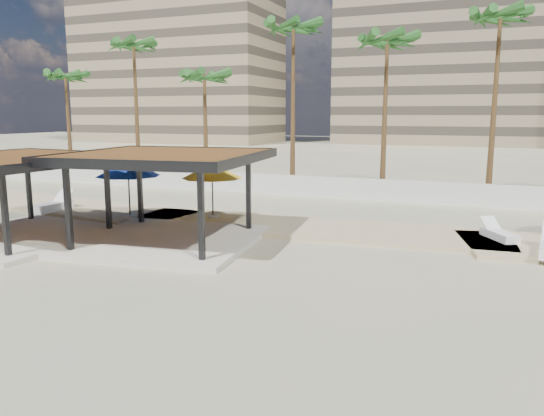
# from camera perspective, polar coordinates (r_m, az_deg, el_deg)

# --- Properties ---
(ground) EXTENTS (200.00, 200.00, 0.00)m
(ground) POSITION_cam_1_polar(r_m,az_deg,el_deg) (17.06, -10.11, -6.53)
(ground) COLOR #CAB585
(ground) RESTS_ON ground
(promenade) EXTENTS (44.45, 7.97, 0.24)m
(promenade) POSITION_cam_1_polar(r_m,az_deg,el_deg) (23.01, 4.39, -1.91)
(promenade) COLOR #C6B284
(promenade) RESTS_ON ground
(boundary_wall) EXTENTS (56.00, 0.30, 1.20)m
(boundary_wall) POSITION_cam_1_polar(r_m,az_deg,el_deg) (31.35, 5.57, 2.28)
(boundary_wall) COLOR silver
(boundary_wall) RESTS_ON ground
(building_west) EXTENTS (34.00, 16.00, 32.40)m
(building_west) POSITION_cam_1_polar(r_m,az_deg,el_deg) (96.85, -10.11, 16.12)
(building_west) COLOR #937F60
(building_west) RESTS_ON ground
(building_mid) EXTENTS (38.00, 16.00, 30.40)m
(building_mid) POSITION_cam_1_polar(r_m,az_deg,el_deg) (92.40, 19.71, 15.38)
(building_mid) COLOR #847259
(building_mid) RESTS_ON ground
(pavilion_central) EXTENTS (7.54, 7.54, 3.45)m
(pavilion_central) POSITION_cam_1_polar(r_m,az_deg,el_deg) (20.16, -11.37, 1.97)
(pavilion_central) COLOR beige
(pavilion_central) RESTS_ON ground
(pavilion_west) EXTENTS (6.97, 6.97, 3.28)m
(pavilion_west) POSITION_cam_1_polar(r_m,az_deg,el_deg) (22.71, -25.66, 1.81)
(pavilion_west) COLOR beige
(pavilion_west) RESTS_ON ground
(umbrella_b) EXTENTS (3.48, 3.48, 2.47)m
(umbrella_b) POSITION_cam_1_polar(r_m,az_deg,el_deg) (23.99, -6.46, 3.96)
(umbrella_b) COLOR beige
(umbrella_b) RESTS_ON promenade
(umbrella_f) EXTENTS (2.92, 2.92, 2.59)m
(umbrella_f) POSITION_cam_1_polar(r_m,az_deg,el_deg) (24.76, -15.23, 4.11)
(umbrella_f) COLOR beige
(umbrella_f) RESTS_ON promenade
(lounger_a) EXTENTS (0.97, 2.41, 0.89)m
(lounger_a) POSITION_cam_1_polar(r_m,az_deg,el_deg) (28.06, -22.47, 0.22)
(lounger_a) COLOR white
(lounger_a) RESTS_ON promenade
(lounger_c) EXTENTS (1.48, 1.92, 0.71)m
(lounger_c) POSITION_cam_1_polar(r_m,az_deg,el_deg) (21.78, 23.23, -2.62)
(lounger_c) COLOR white
(lounger_c) RESTS_ON promenade
(palm_a) EXTENTS (3.00, 3.00, 8.47)m
(palm_a) POSITION_cam_1_polar(r_m,az_deg,el_deg) (43.87, -21.32, 12.71)
(palm_a) COLOR brown
(palm_a) RESTS_ON ground
(palm_b) EXTENTS (3.00, 3.00, 10.48)m
(palm_b) POSITION_cam_1_polar(r_m,az_deg,el_deg) (40.52, -14.65, 16.02)
(palm_b) COLOR brown
(palm_b) RESTS_ON ground
(palm_c) EXTENTS (3.00, 3.00, 8.11)m
(palm_c) POSITION_cam_1_polar(r_m,az_deg,el_deg) (36.59, -7.28, 13.42)
(palm_c) COLOR brown
(palm_c) RESTS_ON ground
(palm_d) EXTENTS (3.00, 3.00, 11.03)m
(palm_d) POSITION_cam_1_polar(r_m,az_deg,el_deg) (35.10, 2.32, 18.13)
(palm_d) COLOR brown
(palm_d) RESTS_ON ground
(palm_e) EXTENTS (3.00, 3.00, 9.85)m
(palm_e) POSITION_cam_1_polar(r_m,az_deg,el_deg) (32.93, 12.29, 16.53)
(palm_e) COLOR brown
(palm_e) RESTS_ON ground
(palm_f) EXTENTS (3.00, 3.00, 10.87)m
(palm_f) POSITION_cam_1_polar(r_m,az_deg,el_deg) (32.74, 23.33, 17.67)
(palm_f) COLOR brown
(palm_f) RESTS_ON ground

